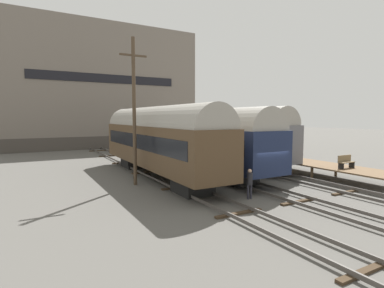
# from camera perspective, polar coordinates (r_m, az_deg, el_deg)

# --- Properties ---
(ground_plane) EXTENTS (200.00, 200.00, 0.00)m
(ground_plane) POSITION_cam_1_polar(r_m,az_deg,el_deg) (19.26, 12.99, -8.60)
(ground_plane) COLOR #56544F
(track_left) EXTENTS (2.60, 60.00, 0.26)m
(track_left) POSITION_cam_1_polar(r_m,az_deg,el_deg) (16.83, 2.52, -9.97)
(track_left) COLOR #4C4742
(track_left) RESTS_ON ground
(track_middle) EXTENTS (2.60, 60.00, 0.26)m
(track_middle) POSITION_cam_1_polar(r_m,az_deg,el_deg) (19.22, 13.00, -8.18)
(track_middle) COLOR #4C4742
(track_middle) RESTS_ON ground
(track_right) EXTENTS (2.60, 60.00, 0.26)m
(track_right) POSITION_cam_1_polar(r_m,az_deg,el_deg) (22.11, 20.89, -6.65)
(track_right) COLOR #4C4742
(track_right) RESTS_ON ground
(train_car_brown) EXTENTS (3.05, 16.71, 5.32)m
(train_car_brown) POSITION_cam_1_polar(r_m,az_deg,el_deg) (22.47, -6.74, 1.26)
(train_car_brown) COLOR black
(train_car_brown) RESTS_ON ground
(train_car_grey) EXTENTS (3.05, 18.87, 5.35)m
(train_car_grey) POSITION_cam_1_polar(r_m,az_deg,el_deg) (29.97, 4.70, 2.29)
(train_car_grey) COLOR black
(train_car_grey) RESTS_ON ground
(train_car_navy) EXTENTS (3.13, 18.80, 5.18)m
(train_car_navy) POSITION_cam_1_polar(r_m,az_deg,el_deg) (25.60, 0.41, 1.56)
(train_car_navy) COLOR black
(train_car_navy) RESTS_ON ground
(station_platform) EXTENTS (3.04, 10.90, 0.98)m
(station_platform) POSITION_cam_1_polar(r_m,az_deg,el_deg) (24.61, 23.92, -3.78)
(station_platform) COLOR brown
(station_platform) RESTS_ON ground
(bench) EXTENTS (1.40, 0.40, 0.91)m
(bench) POSITION_cam_1_polar(r_m,az_deg,el_deg) (23.45, 27.22, -2.94)
(bench) COLOR brown
(bench) RESTS_ON station_platform
(person_worker) EXTENTS (0.32, 0.32, 1.69)m
(person_worker) POSITION_cam_1_polar(r_m,az_deg,el_deg) (16.93, 10.92, -6.94)
(person_worker) COLOR #282833
(person_worker) RESTS_ON ground
(utility_pole) EXTENTS (1.80, 0.24, 9.67)m
(utility_pole) POSITION_cam_1_polar(r_m,az_deg,el_deg) (20.12, -10.96, 6.39)
(utility_pole) COLOR #473828
(utility_pole) RESTS_ON ground
(warehouse_building) EXTENTS (28.99, 11.09, 18.14)m
(warehouse_building) POSITION_cam_1_polar(r_m,az_deg,el_deg) (50.28, -17.43, 10.09)
(warehouse_building) COLOR #46403A
(warehouse_building) RESTS_ON ground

